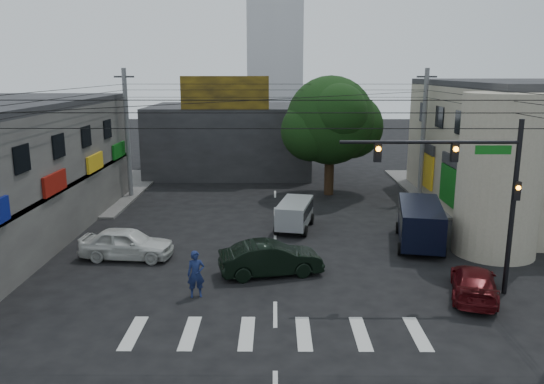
{
  "coord_description": "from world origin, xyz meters",
  "views": [
    {
      "loc": [
        -0.02,
        -21.53,
        9.02
      ],
      "look_at": [
        -0.16,
        4.0,
        3.15
      ],
      "focal_mm": 35.0,
      "sensor_mm": 36.0,
      "label": 1
    }
  ],
  "objects_px": {
    "utility_pole_far_right": "(423,134)",
    "maroon_sedan": "(474,282)",
    "dark_sedan": "(271,259)",
    "traffic_gantry": "(473,179)",
    "silver_minivan": "(295,215)",
    "street_tree": "(330,121)",
    "white_compact": "(127,243)",
    "utility_pole_far_left": "(128,134)",
    "traffic_officer": "(196,274)",
    "navy_van": "(420,225)"
  },
  "relations": [
    {
      "from": "traffic_gantry",
      "to": "maroon_sedan",
      "type": "bearing_deg",
      "value": -53.99
    },
    {
      "from": "silver_minivan",
      "to": "navy_van",
      "type": "bearing_deg",
      "value": -101.21
    },
    {
      "from": "traffic_gantry",
      "to": "navy_van",
      "type": "relative_size",
      "value": 1.25
    },
    {
      "from": "silver_minivan",
      "to": "traffic_officer",
      "type": "distance_m",
      "value": 10.41
    },
    {
      "from": "utility_pole_far_left",
      "to": "maroon_sedan",
      "type": "xyz_separation_m",
      "value": [
        18.58,
        -17.35,
        -3.98
      ]
    },
    {
      "from": "street_tree",
      "to": "traffic_gantry",
      "type": "xyz_separation_m",
      "value": [
        3.82,
        -18.0,
        -0.64
      ]
    },
    {
      "from": "utility_pole_far_right",
      "to": "traffic_officer",
      "type": "distance_m",
      "value": 22.45
    },
    {
      "from": "traffic_gantry",
      "to": "maroon_sedan",
      "type": "height_order",
      "value": "traffic_gantry"
    },
    {
      "from": "utility_pole_far_left",
      "to": "white_compact",
      "type": "bearing_deg",
      "value": -75.91
    },
    {
      "from": "white_compact",
      "to": "silver_minivan",
      "type": "bearing_deg",
      "value": -54.8
    },
    {
      "from": "utility_pole_far_left",
      "to": "traffic_officer",
      "type": "xyz_separation_m",
      "value": [
        7.29,
        -17.39,
        -3.63
      ]
    },
    {
      "from": "white_compact",
      "to": "navy_van",
      "type": "xyz_separation_m",
      "value": [
        14.9,
        2.17,
        0.32
      ]
    },
    {
      "from": "traffic_gantry",
      "to": "utility_pole_far_left",
      "type": "bearing_deg",
      "value": 137.14
    },
    {
      "from": "navy_van",
      "to": "maroon_sedan",
      "type": "bearing_deg",
      "value": -165.07
    },
    {
      "from": "utility_pole_far_right",
      "to": "navy_van",
      "type": "bearing_deg",
      "value": -105.0
    },
    {
      "from": "street_tree",
      "to": "traffic_gantry",
      "type": "relative_size",
      "value": 1.21
    },
    {
      "from": "traffic_gantry",
      "to": "traffic_officer",
      "type": "bearing_deg",
      "value": -177.97
    },
    {
      "from": "street_tree",
      "to": "traffic_gantry",
      "type": "height_order",
      "value": "street_tree"
    },
    {
      "from": "street_tree",
      "to": "traffic_officer",
      "type": "height_order",
      "value": "street_tree"
    },
    {
      "from": "white_compact",
      "to": "navy_van",
      "type": "relative_size",
      "value": 0.81
    },
    {
      "from": "dark_sedan",
      "to": "maroon_sedan",
      "type": "bearing_deg",
      "value": -118.68
    },
    {
      "from": "street_tree",
      "to": "white_compact",
      "type": "height_order",
      "value": "street_tree"
    },
    {
      "from": "white_compact",
      "to": "traffic_officer",
      "type": "distance_m",
      "value": 6.07
    },
    {
      "from": "utility_pole_far_left",
      "to": "traffic_gantry",
      "type": "bearing_deg",
      "value": -42.86
    },
    {
      "from": "dark_sedan",
      "to": "white_compact",
      "type": "relative_size",
      "value": 1.04
    },
    {
      "from": "maroon_sedan",
      "to": "navy_van",
      "type": "relative_size",
      "value": 0.8
    },
    {
      "from": "utility_pole_far_left",
      "to": "white_compact",
      "type": "height_order",
      "value": "utility_pole_far_left"
    },
    {
      "from": "utility_pole_far_right",
      "to": "street_tree",
      "type": "bearing_deg",
      "value": 171.25
    },
    {
      "from": "dark_sedan",
      "to": "silver_minivan",
      "type": "bearing_deg",
      "value": -23.36
    },
    {
      "from": "street_tree",
      "to": "traffic_officer",
      "type": "bearing_deg",
      "value": -111.41
    },
    {
      "from": "utility_pole_far_right",
      "to": "maroon_sedan",
      "type": "distance_m",
      "value": 17.96
    },
    {
      "from": "traffic_gantry",
      "to": "dark_sedan",
      "type": "height_order",
      "value": "traffic_gantry"
    },
    {
      "from": "utility_pole_far_left",
      "to": "navy_van",
      "type": "height_order",
      "value": "utility_pole_far_left"
    },
    {
      "from": "dark_sedan",
      "to": "navy_van",
      "type": "bearing_deg",
      "value": -74.09
    },
    {
      "from": "street_tree",
      "to": "silver_minivan",
      "type": "height_order",
      "value": "street_tree"
    },
    {
      "from": "street_tree",
      "to": "navy_van",
      "type": "relative_size",
      "value": 1.51
    },
    {
      "from": "white_compact",
      "to": "maroon_sedan",
      "type": "xyz_separation_m",
      "value": [
        15.34,
        -4.47,
        -0.15
      ]
    },
    {
      "from": "traffic_gantry",
      "to": "utility_pole_far_right",
      "type": "relative_size",
      "value": 0.78
    },
    {
      "from": "silver_minivan",
      "to": "utility_pole_far_right",
      "type": "bearing_deg",
      "value": -37.83
    },
    {
      "from": "traffic_gantry",
      "to": "silver_minivan",
      "type": "bearing_deg",
      "value": 126.43
    },
    {
      "from": "street_tree",
      "to": "utility_pole_far_right",
      "type": "distance_m",
      "value": 6.63
    },
    {
      "from": "white_compact",
      "to": "silver_minivan",
      "type": "relative_size",
      "value": 1.14
    },
    {
      "from": "street_tree",
      "to": "navy_van",
      "type": "xyz_separation_m",
      "value": [
        3.63,
        -11.71,
        -4.38
      ]
    },
    {
      "from": "dark_sedan",
      "to": "maroon_sedan",
      "type": "relative_size",
      "value": 1.06
    },
    {
      "from": "traffic_officer",
      "to": "street_tree",
      "type": "bearing_deg",
      "value": 57.38
    },
    {
      "from": "utility_pole_far_right",
      "to": "traffic_gantry",
      "type": "bearing_deg",
      "value": -98.94
    },
    {
      "from": "utility_pole_far_left",
      "to": "dark_sedan",
      "type": "xyz_separation_m",
      "value": [
        10.3,
        -14.97,
        -3.84
      ]
    },
    {
      "from": "utility_pole_far_left",
      "to": "dark_sedan",
      "type": "bearing_deg",
      "value": -55.46
    },
    {
      "from": "dark_sedan",
      "to": "maroon_sedan",
      "type": "distance_m",
      "value": 8.61
    },
    {
      "from": "utility_pole_far_right",
      "to": "maroon_sedan",
      "type": "relative_size",
      "value": 2.01
    }
  ]
}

